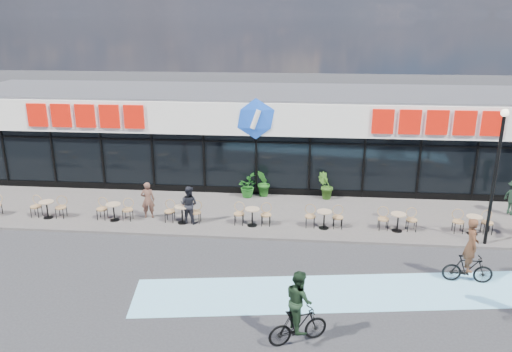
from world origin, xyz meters
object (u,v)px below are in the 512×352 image
Objects in this scene: potted_plant_left at (264,183)px; cyclist_b at (469,259)px; lamp_post at (497,166)px; patron_right at (189,204)px; patron_left at (148,200)px; potted_plant_right at (325,186)px; potted_plant_mid at (247,186)px.

potted_plant_left is 0.58× the size of cyclist_b.
lamp_post reaches higher than patron_right.
lamp_post is 3.24× the size of patron_left.
lamp_post is 7.60m from potted_plant_right.
potted_plant_mid is at bearing -155.09° from patron_left.
potted_plant_right is 8.09m from patron_left.
cyclist_b is (7.97, -7.03, 0.21)m from potted_plant_mid.
cyclist_b is at bearing 174.70° from patron_right.
lamp_post is 3.93m from cyclist_b.
lamp_post is 10.67m from potted_plant_mid.
potted_plant_right is at bearing -170.65° from patron_left.
potted_plant_right is at bearing 121.31° from cyclist_b.
lamp_post reaches higher than potted_plant_left.
potted_plant_right is (2.88, -0.06, -0.01)m from potted_plant_left.
potted_plant_left reaches higher than potted_plant_right.
lamp_post is 3.23× the size of patron_right.
lamp_post is at bearing -36.27° from potted_plant_right.
patron_left reaches higher than potted_plant_left.
potted_plant_left is 4.40m from patron_right.
cyclist_b is (4.31, -7.08, 0.10)m from potted_plant_right.
lamp_post is 4.80× the size of potted_plant_mid.
patron_left is 1.87m from patron_right.
lamp_post reaches higher than cyclist_b.
patron_right is (-5.69, -3.32, 0.15)m from potted_plant_right.
lamp_post is at bearing -23.99° from potted_plant_mid.
lamp_post reaches higher than potted_plant_mid.
lamp_post is 13.59m from patron_left.
patron_right is at bearing 159.42° from cyclist_b.
cyclist_b reaches higher than potted_plant_mid.
potted_plant_left is 2.88m from potted_plant_right.
patron_left is 1.00× the size of patron_right.
potted_plant_mid is 0.84× the size of potted_plant_right.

